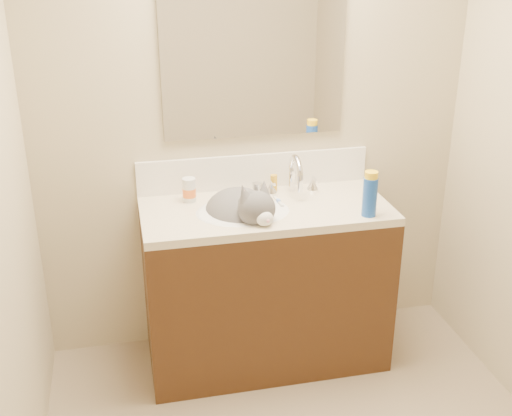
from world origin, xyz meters
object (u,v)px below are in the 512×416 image
silver_jar (257,188)px  vanity_cabinet (265,288)px  faucet (295,178)px  spray_can (370,197)px  basin (243,225)px  pill_bottle (189,190)px  amber_bottle (274,183)px  cat (243,213)px

silver_jar → vanity_cabinet: bearing=-89.2°
faucet → spray_can: bearing=-52.1°
vanity_cabinet → silver_jar: 0.51m
basin → spray_can: 0.61m
vanity_cabinet → pill_bottle: size_ratio=10.04×
vanity_cabinet → basin: basin is taller
vanity_cabinet → pill_bottle: 0.64m
vanity_cabinet → faucet: (0.18, 0.14, 0.54)m
faucet → amber_bottle: (-0.09, 0.05, -0.04)m
basin → pill_bottle: (-0.23, 0.18, 0.13)m
vanity_cabinet → spray_can: spray_can is taller
faucet → cat: faucet is taller
amber_bottle → basin: bearing=-133.1°
basin → spray_can: bearing=-17.0°
vanity_cabinet → silver_jar: silver_jar is taller
faucet → amber_bottle: faucet is taller
spray_can → vanity_cabinet: bearing=155.5°
cat → basin: bearing=-115.7°
amber_bottle → spray_can: (0.36, -0.39, 0.05)m
pill_bottle → spray_can: (0.80, -0.35, 0.03)m
faucet → vanity_cabinet: bearing=-142.7°
cat → silver_jar: cat is taller
vanity_cabinet → cat: bearing=-171.5°
pill_bottle → spray_can: bearing=-24.0°
faucet → silver_jar: bearing=166.2°
faucet → spray_can: (0.26, -0.34, 0.01)m
basin → faucet: 0.38m
cat → spray_can: cat is taller
faucet → basin: bearing=-150.9°
vanity_cabinet → spray_can: bearing=-24.5°
pill_bottle → amber_bottle: size_ratio=1.36×
pill_bottle → amber_bottle: bearing=5.2°
silver_jar → basin: bearing=-119.0°
cat → silver_jar: bearing=42.3°
cat → spray_can: size_ratio=2.70×
vanity_cabinet → faucet: size_ratio=4.29×
vanity_cabinet → faucet: 0.58m
cat → vanity_cabinet: bearing=-9.1°
faucet → spray_can: faucet is taller
silver_jar → amber_bottle: 0.09m
basin → silver_jar: size_ratio=8.10×
amber_bottle → spray_can: size_ratio=0.47×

